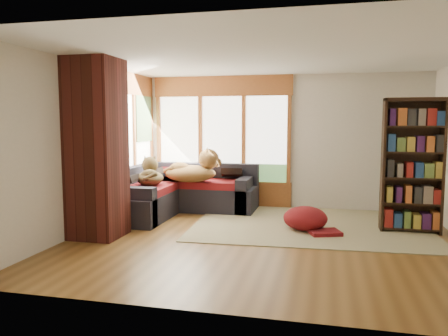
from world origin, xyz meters
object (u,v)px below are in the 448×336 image
at_px(dog_tan, 195,170).
at_px(bookshelf, 412,166).
at_px(sectional_sofa, 174,195).
at_px(pouf, 305,217).
at_px(brick_chimney, 97,149).
at_px(dog_brindle, 150,175).
at_px(area_rug, 310,224).

bearing_deg(dog_tan, bookshelf, -25.38).
height_order(sectional_sofa, dog_tan, dog_tan).
xyz_separation_m(bookshelf, pouf, (-1.58, -0.26, -0.83)).
bearing_deg(dog_tan, brick_chimney, -131.62).
bearing_deg(dog_brindle, dog_tan, -75.53).
distance_m(sectional_sofa, area_rug, 2.66).
height_order(brick_chimney, dog_brindle, brick_chimney).
relative_size(brick_chimney, dog_tan, 2.40).
height_order(area_rug, dog_brindle, dog_brindle).
height_order(brick_chimney, sectional_sofa, brick_chimney).
height_order(sectional_sofa, area_rug, sectional_sofa).
height_order(bookshelf, pouf, bookshelf).
distance_m(brick_chimney, area_rug, 3.60).
xyz_separation_m(area_rug, pouf, (-0.06, -0.38, 0.19)).
xyz_separation_m(sectional_sofa, bookshelf, (4.09, -0.70, 0.72)).
bearing_deg(dog_tan, sectional_sofa, 148.30).
xyz_separation_m(area_rug, bookshelf, (1.52, -0.13, 1.02)).
height_order(sectional_sofa, pouf, sectional_sofa).
relative_size(bookshelf, pouf, 2.99).
xyz_separation_m(pouf, dog_brindle, (-2.74, 0.34, 0.55)).
bearing_deg(dog_tan, area_rug, -28.40).
relative_size(area_rug, dog_brindle, 4.32).
bearing_deg(dog_brindle, brick_chimney, 149.46).
distance_m(area_rug, dog_tan, 2.30).
bearing_deg(sectional_sofa, dog_tan, -16.66).
height_order(bookshelf, dog_brindle, bookshelf).
bearing_deg(pouf, dog_brindle, 173.02).
distance_m(sectional_sofa, pouf, 2.70).
relative_size(brick_chimney, dog_brindle, 3.00).
bearing_deg(pouf, bookshelf, 9.22).
relative_size(bookshelf, dog_tan, 1.90).
bearing_deg(area_rug, pouf, -98.42).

